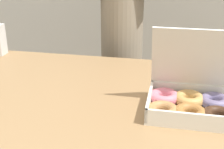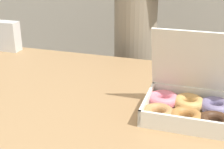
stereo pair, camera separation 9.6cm
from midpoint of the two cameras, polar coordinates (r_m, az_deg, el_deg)
donut_box at (r=0.91m, az=12.86°, el=-4.86°), size 0.34×0.22×0.24m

